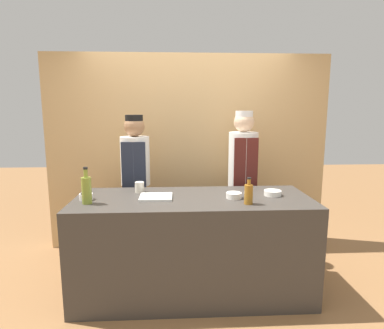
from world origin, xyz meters
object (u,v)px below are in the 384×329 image
object	(u,v)px
cup_cream	(140,187)
sauce_bowl_red	(234,195)
chef_left	(136,182)
sauce_bowl_yellow	(273,193)
chef_right	(243,179)
cutting_board	(156,197)
sauce_bowl_brown	(86,196)
bottle_oil	(87,189)
bottle_amber	(249,194)

from	to	relation	value
cup_cream	sauce_bowl_red	bearing A→B (deg)	-16.26
cup_cream	chef_left	size ratio (longest dim) A/B	0.06
sauce_bowl_yellow	chef_right	xyz separation A→B (m)	(-0.15, 0.65, -0.01)
cutting_board	chef_left	bearing A→B (deg)	111.39
chef_left	chef_right	bearing A→B (deg)	-0.01
sauce_bowl_yellow	cup_cream	bearing A→B (deg)	171.84
sauce_bowl_red	sauce_bowl_brown	bearing A→B (deg)	179.06
sauce_bowl_yellow	bottle_oil	bearing A→B (deg)	-173.99
cup_cream	cutting_board	bearing A→B (deg)	-50.63
sauce_bowl_brown	cutting_board	world-z (taller)	sauce_bowl_brown
sauce_bowl_brown	bottle_oil	bearing A→B (deg)	-70.96
cutting_board	chef_left	size ratio (longest dim) A/B	0.18
sauce_bowl_brown	chef_left	distance (m)	0.79
sauce_bowl_yellow	bottle_amber	world-z (taller)	bottle_amber
cutting_board	chef_right	size ratio (longest dim) A/B	0.17
bottle_oil	cup_cream	world-z (taller)	bottle_oil
sauce_bowl_brown	chef_right	size ratio (longest dim) A/B	0.07
sauce_bowl_yellow	cup_cream	xyz separation A→B (m)	(-1.27, 0.18, 0.02)
sauce_bowl_yellow	cutting_board	world-z (taller)	sauce_bowl_yellow
sauce_bowl_red	chef_right	distance (m)	0.76
sauce_bowl_brown	cutting_board	size ratio (longest dim) A/B	0.41
bottle_amber	chef_right	world-z (taller)	chef_right
sauce_bowl_yellow	chef_left	distance (m)	1.51
sauce_bowl_yellow	chef_left	bearing A→B (deg)	154.52
sauce_bowl_brown	chef_left	xyz separation A→B (m)	(0.36, 0.70, -0.04)
bottle_amber	chef_right	bearing A→B (deg)	81.24
cutting_board	chef_right	xyz separation A→B (m)	(0.94, 0.68, 0.01)
cutting_board	bottle_oil	size ratio (longest dim) A/B	0.92
sauce_bowl_yellow	sauce_bowl_brown	bearing A→B (deg)	-178.20
sauce_bowl_red	cup_cream	world-z (taller)	cup_cream
sauce_bowl_red	chef_right	size ratio (longest dim) A/B	0.08
bottle_amber	chef_left	distance (m)	1.41
cup_cream	chef_left	bearing A→B (deg)	101.27
cutting_board	sauce_bowl_brown	bearing A→B (deg)	-177.55
cup_cream	chef_right	distance (m)	1.21
sauce_bowl_red	chef_left	world-z (taller)	chef_left
sauce_bowl_red	cup_cream	size ratio (longest dim) A/B	1.37
sauce_bowl_brown	cup_cream	size ratio (longest dim) A/B	1.16
sauce_bowl_yellow	chef_right	size ratio (longest dim) A/B	0.09
sauce_bowl_brown	chef_left	bearing A→B (deg)	62.86
sauce_bowl_yellow	sauce_bowl_red	xyz separation A→B (m)	(-0.38, -0.08, 0.00)
bottle_amber	chef_right	xyz separation A→B (m)	(0.14, 0.91, -0.07)
sauce_bowl_yellow	cutting_board	bearing A→B (deg)	-178.56
sauce_bowl_red	chef_left	xyz separation A→B (m)	(-0.98, 0.72, -0.03)
sauce_bowl_red	bottle_amber	distance (m)	0.22
cup_cream	chef_left	distance (m)	0.48
bottle_oil	chef_right	bearing A→B (deg)	28.38
bottle_amber	cup_cream	distance (m)	1.07
sauce_bowl_red	cutting_board	distance (m)	0.71
cup_cream	sauce_bowl_brown	bearing A→B (deg)	-152.50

